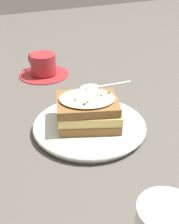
# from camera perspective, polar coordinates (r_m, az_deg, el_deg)

# --- Properties ---
(ground_plane) EXTENTS (2.40, 2.40, 0.00)m
(ground_plane) POSITION_cam_1_polar(r_m,az_deg,el_deg) (0.69, 1.33, -3.79)
(ground_plane) COLOR #514C47
(dinner_plate) EXTENTS (0.25, 0.25, 0.02)m
(dinner_plate) POSITION_cam_1_polar(r_m,az_deg,el_deg) (0.69, 0.00, -2.57)
(dinner_plate) COLOR silver
(dinner_plate) RESTS_ON ground_plane
(sandwich) EXTENTS (0.15, 0.16, 0.07)m
(sandwich) POSITION_cam_1_polar(r_m,az_deg,el_deg) (0.68, -0.17, 0.30)
(sandwich) COLOR brown
(sandwich) RESTS_ON dinner_plate
(teacup_with_saucer) EXTENTS (0.15, 0.15, 0.07)m
(teacup_with_saucer) POSITION_cam_1_polar(r_m,az_deg,el_deg) (0.97, -8.48, 8.29)
(teacup_with_saucer) COLOR #AD282D
(teacup_with_saucer) RESTS_ON ground_plane
(spoon) EXTENTS (0.04, 0.16, 0.01)m
(spoon) POSITION_cam_1_polar(r_m,az_deg,el_deg) (0.88, 0.54, 4.67)
(spoon) COLOR silver
(spoon) RESTS_ON ground_plane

